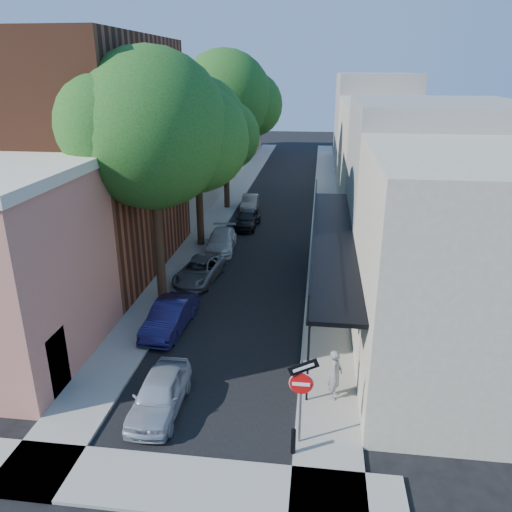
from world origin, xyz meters
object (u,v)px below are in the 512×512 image
(bollard, at_px, (293,441))
(oak_mid, at_px, (204,130))
(parked_car_d, at_px, (221,241))
(parked_car_f, at_px, (250,203))
(pedestrian, at_px, (335,374))
(parked_car_b, at_px, (170,317))
(oak_near, at_px, (163,132))
(parked_car_c, at_px, (199,271))
(sign_post, at_px, (301,387))
(parked_car_a, at_px, (160,394))
(parked_car_e, at_px, (247,219))
(oak_far, at_px, (231,100))

(bollard, height_order, oak_mid, oak_mid)
(parked_car_d, bearing_deg, oak_mid, 135.53)
(parked_car_f, bearing_deg, pedestrian, -78.28)
(oak_mid, distance_m, parked_car_b, 12.77)
(oak_near, distance_m, parked_car_c, 7.71)
(oak_near, xyz_separation_m, parked_car_d, (0.99, 7.08, -7.28))
(sign_post, height_order, parked_car_c, sign_post)
(parked_car_a, distance_m, parked_car_c, 10.60)
(sign_post, relative_size, oak_near, 0.26)
(sign_post, bearing_deg, parked_car_e, 102.35)
(oak_far, xyz_separation_m, parked_car_f, (1.42, -0.40, -7.69))
(parked_car_f, bearing_deg, bollard, -82.30)
(parked_car_a, bearing_deg, parked_car_c, 95.94)
(parked_car_e, height_order, parked_car_f, parked_car_e)
(sign_post, bearing_deg, oak_mid, 110.86)
(parked_car_c, distance_m, parked_car_d, 4.79)
(oak_near, bearing_deg, oak_far, 89.96)
(parked_car_c, xyz_separation_m, parked_car_e, (1.12, 9.58, 0.07))
(oak_far, xyz_separation_m, parked_car_b, (0.75, -20.05, -7.62))
(oak_near, relative_size, oak_mid, 1.12)
(bollard, xyz_separation_m, parked_car_c, (-5.60, 12.06, 0.04))
(bollard, relative_size, parked_car_f, 0.23)
(oak_far, distance_m, parked_car_f, 7.83)
(oak_near, distance_m, parked_car_b, 7.89)
(sign_post, distance_m, oak_mid, 19.14)
(sign_post, distance_m, parked_car_f, 26.44)
(oak_near, relative_size, parked_car_c, 2.84)
(oak_far, relative_size, pedestrian, 6.78)
(oak_mid, height_order, parked_car_e, oak_mid)
(sign_post, height_order, bollard, sign_post)
(bollard, xyz_separation_m, pedestrian, (1.21, 2.79, 0.48))
(parked_car_d, bearing_deg, oak_far, 91.71)
(sign_post, relative_size, oak_mid, 0.29)
(sign_post, xyz_separation_m, parked_car_c, (-5.76, 11.58, -1.48))
(oak_far, height_order, parked_car_c, oak_far)
(oak_near, height_order, parked_car_a, oak_near)
(parked_car_d, relative_size, pedestrian, 2.34)
(parked_car_f, height_order, pedestrian, pedestrian)
(oak_far, relative_size, parked_car_a, 3.27)
(oak_far, height_order, parked_car_f, oak_far)
(bollard, bearing_deg, sign_post, 71.44)
(oak_far, relative_size, parked_car_d, 2.90)
(parked_car_d, bearing_deg, oak_near, -101.90)
(parked_car_c, relative_size, parked_car_f, 1.16)
(sign_post, relative_size, parked_car_b, 0.77)
(bollard, relative_size, oak_mid, 0.08)
(sign_post, distance_m, parked_car_a, 4.89)
(parked_car_d, bearing_deg, parked_car_e, 75.46)
(oak_near, height_order, pedestrian, oak_near)
(parked_car_d, relative_size, parked_car_f, 1.18)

